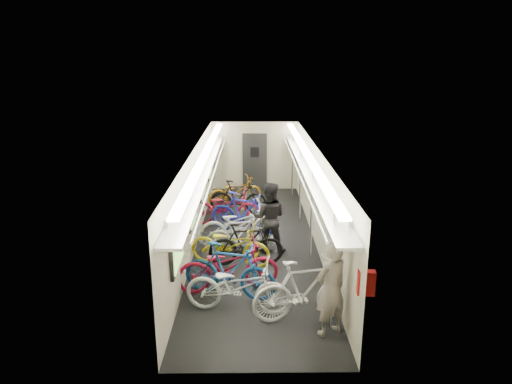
{
  "coord_description": "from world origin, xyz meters",
  "views": [
    {
      "loc": [
        -0.1,
        -10.75,
        4.5
      ],
      "look_at": [
        0.01,
        0.65,
        1.15
      ],
      "focal_mm": 32.0,
      "sensor_mm": 36.0,
      "label": 1
    }
  ],
  "objects_px": {
    "bicycle_1": "(229,270)",
    "passenger_mid": "(269,217)",
    "bicycle_0": "(238,286)",
    "backpack": "(366,283)",
    "passenger_near": "(331,289)"
  },
  "relations": [
    {
      "from": "backpack",
      "to": "bicycle_0",
      "type": "bearing_deg",
      "value": 152.0
    },
    {
      "from": "bicycle_0",
      "to": "passenger_near",
      "type": "xyz_separation_m",
      "value": [
        1.56,
        -0.71,
        0.32
      ]
    },
    {
      "from": "passenger_near",
      "to": "bicycle_0",
      "type": "bearing_deg",
      "value": -54.7
    },
    {
      "from": "bicycle_0",
      "to": "passenger_near",
      "type": "relative_size",
      "value": 1.17
    },
    {
      "from": "bicycle_0",
      "to": "passenger_mid",
      "type": "height_order",
      "value": "passenger_mid"
    },
    {
      "from": "bicycle_0",
      "to": "backpack",
      "type": "bearing_deg",
      "value": -115.09
    },
    {
      "from": "bicycle_0",
      "to": "passenger_near",
      "type": "distance_m",
      "value": 1.74
    },
    {
      "from": "bicycle_1",
      "to": "passenger_mid",
      "type": "height_order",
      "value": "passenger_mid"
    },
    {
      "from": "passenger_mid",
      "to": "backpack",
      "type": "height_order",
      "value": "passenger_mid"
    },
    {
      "from": "bicycle_1",
      "to": "bicycle_0",
      "type": "bearing_deg",
      "value": -144.31
    },
    {
      "from": "bicycle_0",
      "to": "passenger_mid",
      "type": "relative_size",
      "value": 1.13
    },
    {
      "from": "bicycle_1",
      "to": "passenger_mid",
      "type": "bearing_deg",
      "value": -4.01
    },
    {
      "from": "bicycle_1",
      "to": "passenger_near",
      "type": "xyz_separation_m",
      "value": [
        1.74,
        -1.25,
        0.27
      ]
    },
    {
      "from": "passenger_near",
      "to": "passenger_mid",
      "type": "relative_size",
      "value": 0.97
    },
    {
      "from": "bicycle_1",
      "to": "backpack",
      "type": "xyz_separation_m",
      "value": [
        2.15,
        -1.88,
        0.72
      ]
    }
  ]
}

